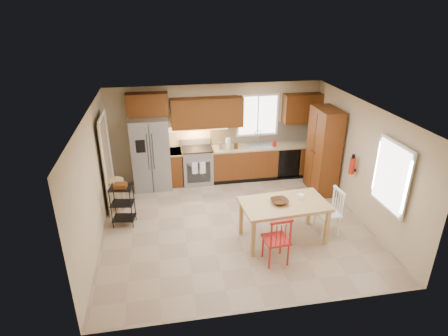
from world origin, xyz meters
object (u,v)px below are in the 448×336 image
chair_white (328,212)px  bar_stool (117,195)px  range_stove (197,166)px  dining_table (283,221)px  table_jar (301,198)px  soap_bottle (275,143)px  fire_extinguisher (352,166)px  pantry (323,151)px  refrigerator (151,153)px  utility_cart (123,205)px  table_bowl (279,204)px  chair_red (276,239)px

chair_white → bar_stool: size_ratio=1.26×
range_stove → bar_stool: (-1.95, -1.16, -0.07)m
dining_table → table_jar: bearing=11.7°
soap_bottle → fire_extinguisher: fire_extinguisher is taller
chair_white → table_jar: 0.69m
pantry → fire_extinguisher: bearing=-79.2°
soap_bottle → fire_extinguisher: size_ratio=0.53×
refrigerator → soap_bottle: refrigerator is taller
fire_extinguisher → dining_table: fire_extinguisher is taller
refrigerator → table_jar: bearing=-43.3°
table_jar → utility_cart: (-3.51, 1.00, -0.39)m
refrigerator → table_jar: size_ratio=12.12×
pantry → table_bowl: bearing=-131.8°
pantry → table_jar: 2.19m
chair_white → fire_extinguisher: bearing=-50.9°
pantry → utility_cart: (-4.75, -0.80, -0.59)m
bar_stool → pantry: bearing=10.7°
fire_extinguisher → soap_bottle: bearing=120.5°
refrigerator → chair_white: size_ratio=1.87×
refrigerator → soap_bottle: 3.18m
chair_white → table_bowl: chair_white is taller
pantry → chair_white: bearing=-109.3°
range_stove → pantry: bearing=-18.3°
chair_red → fire_extinguisher: bearing=30.7°
dining_table → table_jar: table_jar is taller
dining_table → chair_white: (0.95, 0.05, 0.08)m
chair_red → soap_bottle: bearing=69.6°
chair_white → bar_stool: (-4.28, 1.67, -0.10)m
dining_table → table_bowl: 0.43m
soap_bottle → chair_red: (-1.00, -3.45, -0.51)m
dining_table → table_bowl: size_ratio=4.94×
refrigerator → fire_extinguisher: size_ratio=5.06×
soap_bottle → fire_extinguisher: 2.27m
table_bowl → soap_bottle: bearing=74.9°
dining_table → utility_cart: utility_cart is taller
soap_bottle → bar_stool: 4.17m
fire_extinguisher → dining_table: 2.11m
chair_red → bar_stool: chair_red is taller
table_jar → bar_stool: bearing=156.3°
chair_red → utility_cart: chair_red is taller
range_stove → table_jar: bearing=-58.0°
pantry → bar_stool: size_ratio=2.71×
dining_table → bar_stool: (-3.33, 1.72, -0.02)m
range_stove → soap_bottle: 2.10m
range_stove → utility_cart: 2.51m
table_jar → bar_stool: 4.06m
range_stove → soap_bottle: size_ratio=4.82×
dining_table → pantry: bearing=45.7°
range_stove → fire_extinguisher: 3.83m
refrigerator → chair_white: 4.47m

